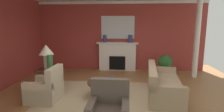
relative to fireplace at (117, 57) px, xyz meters
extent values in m
plane|color=olive|center=(-0.02, -3.12, -0.59)|extent=(9.01, 9.01, 0.00)
cube|color=#9E3833|center=(-0.02, 0.21, 0.92)|extent=(7.53, 0.12, 3.02)
cube|color=white|center=(-0.02, 0.13, 2.35)|extent=(7.53, 0.08, 0.12)
cube|color=tan|center=(-0.20, -3.01, -0.58)|extent=(3.53, 2.60, 0.01)
cube|color=white|center=(0.00, 0.01, 0.00)|extent=(1.60, 0.25, 1.19)
cube|color=black|center=(0.00, -0.01, -0.24)|extent=(0.70, 0.26, 0.60)
cube|color=white|center=(0.00, -0.02, 0.63)|extent=(1.80, 0.35, 0.06)
cube|color=silver|center=(0.00, 0.12, 1.30)|extent=(1.45, 0.04, 0.98)
cube|color=tan|center=(1.50, -2.78, -0.36)|extent=(1.11, 2.18, 0.45)
cube|color=tan|center=(1.15, -2.74, 0.06)|extent=(0.42, 2.11, 0.40)
cube|color=tan|center=(1.41, -3.72, -0.28)|extent=(0.92, 0.29, 0.62)
cube|color=tan|center=(1.60, -1.83, -0.28)|extent=(0.92, 0.29, 0.62)
cube|color=#C1B293|center=(-1.81, -3.39, -0.37)|extent=(0.83, 0.83, 0.44)
cube|color=#C1B293|center=(-1.49, -3.40, 0.11)|extent=(0.19, 0.81, 0.51)
cube|color=#C1B293|center=(-1.80, -3.06, -0.29)|extent=(0.80, 0.17, 0.60)
cube|color=#C1B293|center=(-1.82, -3.72, -0.29)|extent=(0.80, 0.17, 0.60)
cube|color=brown|center=(0.08, -4.30, 0.11)|extent=(0.80, 0.16, 0.51)
cylinder|color=#3D2D1E|center=(-0.20, -3.01, -0.16)|extent=(1.00, 1.00, 0.04)
cylinder|color=#3D2D1E|center=(-0.20, -3.01, -0.38)|extent=(0.12, 0.12, 0.41)
cylinder|color=#3D2D1E|center=(-0.20, -3.01, -0.57)|extent=(0.56, 0.56, 0.03)
cube|color=#3D2D1E|center=(-2.01, -2.70, 0.09)|extent=(0.56, 0.56, 0.04)
cube|color=#3D2D1E|center=(-2.01, -2.70, -0.26)|extent=(0.10, 0.10, 0.66)
cube|color=#3D2D1E|center=(-2.01, -2.70, -0.57)|extent=(0.45, 0.45, 0.04)
cylinder|color=beige|center=(-2.01, -2.70, 0.34)|extent=(0.18, 0.18, 0.45)
cone|color=beige|center=(-2.01, -2.70, 0.71)|extent=(0.44, 0.44, 0.30)
cylinder|color=#33703D|center=(-1.86, -2.82, 0.35)|extent=(0.17, 0.17, 0.47)
cylinder|color=navy|center=(0.55, -0.05, 0.82)|extent=(0.18, 0.18, 0.33)
cylinder|color=navy|center=(-0.55, -0.05, 0.82)|extent=(0.15, 0.15, 0.31)
cube|color=navy|center=(-0.33, -3.13, -0.12)|extent=(0.30, 0.26, 0.05)
cube|color=navy|center=(-0.11, -2.91, -0.08)|extent=(0.25, 0.23, 0.04)
cylinder|color=#A8754C|center=(1.93, -0.70, -0.44)|extent=(0.32, 0.32, 0.30)
sphere|color=#28602D|center=(1.93, -0.70, -0.04)|extent=(0.56, 0.56, 0.56)
cylinder|color=white|center=(3.04, -0.81, 0.92)|extent=(0.20, 0.20, 3.02)
camera|label=1|loc=(0.42, -7.95, 1.51)|focal=29.39mm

